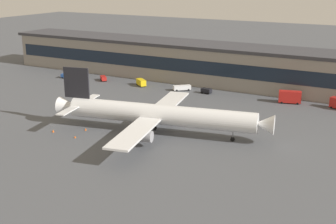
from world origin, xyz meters
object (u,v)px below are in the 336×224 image
Objects in this scene: crew_van at (141,82)px; belt_loader at (182,87)px; airliner at (157,114)px; follow_me_car at (103,78)px; pushback_tractor at (67,76)px; traffic_cone_1 at (75,137)px; traffic_cone_0 at (53,131)px; baggage_tug at (207,91)px; catering_truck at (290,97)px; traffic_cone_2 at (86,129)px.

belt_loader is (16.99, 1.28, -0.31)m from crew_van.
follow_me_car is at bearing 139.14° from airliner.
airliner is 77.62m from pushback_tractor.
traffic_cone_0 is at bearing 175.77° from traffic_cone_1.
belt_loader reaches higher than baggage_tug.
catering_truck is 39.11m from belt_loader.
pushback_tractor is at bearing -168.18° from follow_me_car.
pushback_tractor is (-66.26, 40.21, -4.30)m from airliner.
belt_loader is 9.58m from baggage_tug.
traffic_cone_1 is at bearing -4.23° from traffic_cone_0.
airliner is 9.78× the size of belt_loader.
airliner is 11.47× the size of pushback_tractor.
crew_van is 0.90× the size of belt_loader.
crew_van is (18.08, -0.20, 0.37)m from follow_me_car.
belt_loader is at bearing 80.11° from traffic_cone_0.
baggage_tug is (60.56, 4.71, 0.04)m from pushback_tractor.
belt_loader is 1.61× the size of baggage_tug.
catering_truck is 1.47× the size of pushback_tractor.
traffic_cone_0 is (-19.60, -57.78, -0.73)m from baggage_tug.
belt_loader is at bearing 1.77° from follow_me_car.
catering_truck is at bearing 4.07° from pushback_tractor.
crew_van reaches higher than baggage_tug.
airliner is 28.81m from traffic_cone_0.
belt_loader reaches higher than traffic_cone_1.
crew_van is at bearing -0.63° from follow_me_car.
crew_van is 58.77m from traffic_cone_1.
catering_truck is 29.54m from baggage_tug.
traffic_cone_1 is (8.10, -0.60, -0.06)m from traffic_cone_0.
follow_me_car is at bearing -177.63° from catering_truck.
airliner is 101.27× the size of traffic_cone_1.
airliner reaches higher than traffic_cone_2.
traffic_cone_2 is at bearing -74.85° from crew_van.
airliner reaches higher than crew_van.
catering_truck is 72.73m from traffic_cone_1.
airliner is at bearing -82.78° from baggage_tug.
baggage_tug is at bearing 78.86° from traffic_cone_1.
traffic_cone_0 is (25.05, -56.39, -0.74)m from follow_me_car.
follow_me_car is at bearing 113.95° from traffic_cone_0.
airliner is 13.25× the size of follow_me_car.
traffic_cone_0 is 1.13× the size of traffic_cone_2.
follow_me_car is at bearing -178.23° from belt_loader.
traffic_cone_0 is (40.97, -53.06, -0.69)m from pushback_tractor.
belt_loader is 58.35m from traffic_cone_0.
traffic_cone_1 is at bearing -141.95° from airliner.
traffic_cone_0 is at bearing -66.05° from follow_me_car.
crew_van is (-56.03, -3.27, -0.83)m from catering_truck.
pushback_tractor is at bearing 148.75° from airliner.
baggage_tug is (44.64, 1.38, -0.00)m from follow_me_car.
traffic_cone_0 is 1.20× the size of traffic_cone_1.
pushback_tractor reaches higher than traffic_cone_1.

